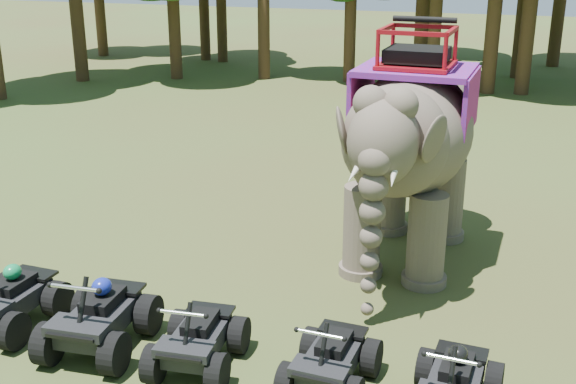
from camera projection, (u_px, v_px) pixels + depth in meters
The scene contains 7 objects.
ground at pixel (266, 323), 11.95m from camera, with size 110.00×110.00×0.00m, color #47381E.
elephant at pixel (411, 145), 13.77m from camera, with size 2.41×5.48×4.60m, color brown, non-canonical shape.
atv_0 at pixel (8, 291), 11.66m from camera, with size 1.25×1.72×1.27m, color black, non-canonical shape.
atv_1 at pixel (98, 308), 11.02m from camera, with size 1.34×1.83×1.36m, color black, non-canonical shape.
atv_2 at pixel (197, 330), 10.55m from camera, with size 1.18×1.61×1.20m, color black, non-canonical shape.
atv_3 at pixel (331, 351), 10.06m from camera, with size 1.14×1.56×1.16m, color black, non-canonical shape.
atv_4 at pixel (455, 375), 9.48m from camera, with size 1.15×1.58×1.17m, color black, non-canonical shape.
Camera 1 is at (3.63, -9.92, 6.00)m, focal length 45.00 mm.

